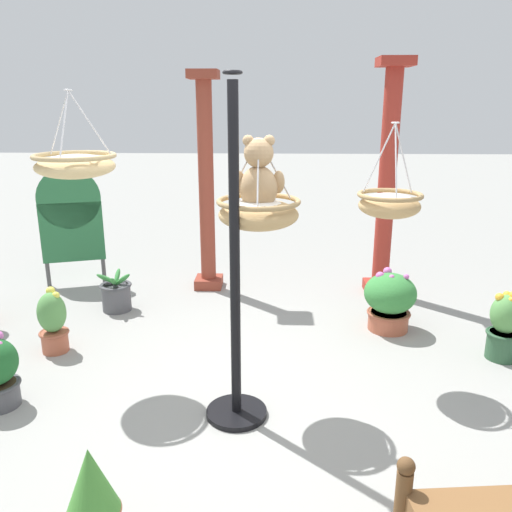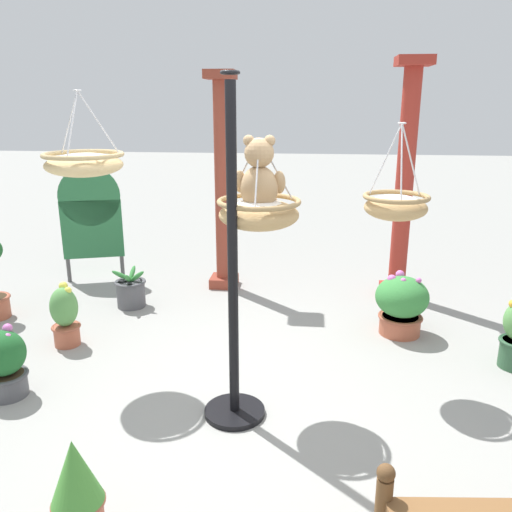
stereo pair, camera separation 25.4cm
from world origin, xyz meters
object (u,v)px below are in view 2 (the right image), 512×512
greenhouse_pillar_left (404,187)px  greenhouse_pillar_right (222,188)px  hanging_basket_left_high (84,163)px  teddy_bear (259,179)px  potted_plant_conical_shrub (77,490)px  hanging_basket_right_low (396,205)px  potted_plant_small_succulent (401,304)px  potted_plant_bushy_green (65,316)px  hanging_basket_with_teddy (259,212)px  potted_plant_trailing_ivy (131,291)px  display_sign_board (91,215)px  potted_plant_tall_leafy (4,363)px  display_pole_central (233,322)px

greenhouse_pillar_left → greenhouse_pillar_right: greenhouse_pillar_left is taller
hanging_basket_left_high → greenhouse_pillar_left: (2.77, 2.02, -0.46)m
teddy_bear → greenhouse_pillar_right: size_ratio=0.21×
teddy_bear → hanging_basket_left_high: size_ratio=0.81×
hanging_basket_left_high → potted_plant_conical_shrub: (0.62, -1.80, -1.43)m
greenhouse_pillar_left → potted_plant_conical_shrub: greenhouse_pillar_left is taller
hanging_basket_right_low → potted_plant_conical_shrub: 2.82m
greenhouse_pillar_left → potted_plant_small_succulent: greenhouse_pillar_left is taller
teddy_bear → potted_plant_bushy_green: 2.43m
hanging_basket_with_teddy → potted_plant_conical_shrub: 2.01m
hanging_basket_with_teddy → greenhouse_pillar_right: greenhouse_pillar_right is taller
hanging_basket_with_teddy → teddy_bear: bearing=90.0°
potted_plant_trailing_ivy → display_sign_board: bearing=132.3°
teddy_bear → hanging_basket_left_high: hanging_basket_left_high is taller
potted_plant_small_succulent → potted_plant_trailing_ivy: (-2.86, 0.40, -0.13)m
greenhouse_pillar_right → potted_plant_conical_shrub: (-0.09, -3.93, -0.91)m
hanging_basket_right_low → potted_plant_trailing_ivy: (-2.59, 1.27, -1.26)m
potted_plant_bushy_green → potted_plant_conical_shrub: size_ratio=1.02×
hanging_basket_right_low → teddy_bear: bearing=-157.8°
teddy_bear → greenhouse_pillar_left: size_ratio=0.20×
greenhouse_pillar_right → potted_plant_trailing_ivy: 1.59m
display_sign_board → potted_plant_tall_leafy: bearing=-81.2°
potted_plant_small_succulent → potted_plant_tall_leafy: bearing=-155.1°
hanging_basket_left_high → potted_plant_trailing_ivy: 2.07m
hanging_basket_right_low → display_pole_central: bearing=-149.3°
display_pole_central → potted_plant_bushy_green: bearing=151.1°
hanging_basket_with_teddy → greenhouse_pillar_left: bearing=59.8°
teddy_bear → potted_plant_conical_shrub: 2.16m
potted_plant_tall_leafy → potted_plant_small_succulent: potted_plant_small_succulent is taller
hanging_basket_with_teddy → potted_plant_bushy_green: (-1.87, 0.70, -1.16)m
greenhouse_pillar_left → greenhouse_pillar_right: bearing=177.0°
potted_plant_small_succulent → potted_plant_conical_shrub: size_ratio=1.03×
potted_plant_tall_leafy → potted_plant_conical_shrub: bearing=-47.6°
greenhouse_pillar_right → potted_plant_tall_leafy: bearing=-115.0°
greenhouse_pillar_left → potted_plant_small_succulent: (-0.12, -1.08, -0.96)m
teddy_bear → potted_plant_small_succulent: (1.26, 1.27, -1.37)m
hanging_basket_with_teddy → potted_plant_conical_shrub: (-0.77, -1.45, -1.15)m
greenhouse_pillar_left → greenhouse_pillar_right: (-2.07, 0.11, -0.06)m
greenhouse_pillar_right → potted_plant_tall_leafy: size_ratio=4.44×
potted_plant_bushy_green → potted_plant_trailing_ivy: size_ratio=1.37×
hanging_basket_left_high → potted_plant_bushy_green: (-0.48, 0.35, -1.45)m
potted_plant_conical_shrub → hanging_basket_left_high: bearing=109.0°
display_pole_central → hanging_basket_left_high: (-1.24, 0.60, 1.01)m
potted_plant_tall_leafy → potted_plant_bushy_green: bearing=86.5°
potted_plant_bushy_green → display_pole_central: bearing=-28.9°
display_pole_central → potted_plant_bushy_green: 2.02m
greenhouse_pillar_left → potted_plant_trailing_ivy: greenhouse_pillar_left is taller
potted_plant_small_succulent → display_sign_board: bearing=161.2°
greenhouse_pillar_right → potted_plant_conical_shrub: greenhouse_pillar_right is taller
greenhouse_pillar_right → display_pole_central: bearing=-78.9°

